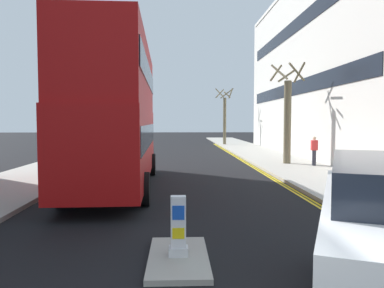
% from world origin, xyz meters
% --- Properties ---
extents(sidewalk_right, '(4.00, 80.00, 0.14)m').
position_xyz_m(sidewalk_right, '(6.50, 16.00, 0.07)').
color(sidewalk_right, '#ADA89E').
rests_on(sidewalk_right, ground).
extents(sidewalk_left, '(4.00, 80.00, 0.14)m').
position_xyz_m(sidewalk_left, '(-6.50, 16.00, 0.07)').
color(sidewalk_left, '#ADA89E').
rests_on(sidewalk_left, ground).
extents(kerb_line_outer, '(0.10, 56.00, 0.01)m').
position_xyz_m(kerb_line_outer, '(4.40, 14.00, 0.00)').
color(kerb_line_outer, yellow).
rests_on(kerb_line_outer, ground).
extents(kerb_line_inner, '(0.10, 56.00, 0.01)m').
position_xyz_m(kerb_line_inner, '(4.24, 14.00, 0.00)').
color(kerb_line_inner, yellow).
rests_on(kerb_line_inner, ground).
extents(traffic_island, '(1.10, 2.20, 0.10)m').
position_xyz_m(traffic_island, '(0.00, 4.76, 0.05)').
color(traffic_island, '#ADA89E').
rests_on(traffic_island, ground).
extents(keep_left_bollard, '(0.36, 0.28, 1.11)m').
position_xyz_m(keep_left_bollard, '(0.00, 4.76, 0.61)').
color(keep_left_bollard, silver).
rests_on(keep_left_bollard, traffic_island).
extents(double_decker_bus_away, '(3.04, 10.87, 5.64)m').
position_xyz_m(double_decker_bus_away, '(-2.37, 12.70, 3.03)').
color(double_decker_bus_away, '#B20F0F').
rests_on(double_decker_bus_away, ground).
extents(pedestrian_far, '(0.34, 0.22, 1.62)m').
position_xyz_m(pedestrian_far, '(7.60, 18.54, 0.99)').
color(pedestrian_far, '#2D2D38').
rests_on(pedestrian_far, sidewalk_right).
extents(street_tree_near, '(2.03, 2.04, 5.89)m').
position_xyz_m(street_tree_near, '(6.42, 19.76, 2.87)').
color(street_tree_near, '#6B6047').
rests_on(street_tree_near, sidewalk_right).
extents(street_tree_mid, '(2.06, 2.07, 6.10)m').
position_xyz_m(street_tree_mid, '(5.14, 38.77, 3.15)').
color(street_tree_mid, '#6B6047').
rests_on(street_tree_mid, sidewalk_right).
extents(townhouse_terrace_right, '(10.08, 28.00, 13.12)m').
position_xyz_m(townhouse_terrace_right, '(13.50, 25.65, 6.56)').
color(townhouse_terrace_right, silver).
rests_on(townhouse_terrace_right, ground).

